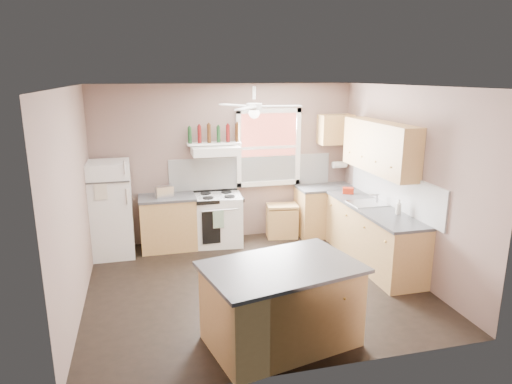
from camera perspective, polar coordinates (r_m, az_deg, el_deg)
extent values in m
plane|color=black|center=(6.51, -0.21, -11.42)|extent=(4.50, 4.50, 0.00)
plane|color=white|center=(5.86, -0.23, 13.08)|extent=(4.50, 4.50, 0.00)
cube|color=#765E55|center=(7.98, -3.76, 3.65)|extent=(4.50, 0.05, 2.70)
cube|color=#765E55|center=(6.94, 18.33, 1.30)|extent=(0.05, 4.00, 2.70)
cube|color=#765E55|center=(5.94, -22.05, -1.18)|extent=(0.05, 4.00, 2.70)
cube|color=white|center=(8.06, -0.54, 2.54)|extent=(2.90, 0.03, 0.55)
cube|color=white|center=(7.20, 16.69, 0.47)|extent=(0.03, 2.60, 0.55)
cube|color=brown|center=(8.06, 1.54, 5.60)|extent=(1.00, 0.02, 1.20)
cube|color=white|center=(8.03, 1.60, 5.57)|extent=(1.16, 0.07, 1.36)
cube|color=white|center=(7.59, -17.68, -2.08)|extent=(0.66, 0.64, 1.54)
cube|color=#AC8147|center=(7.77, -10.92, -3.88)|extent=(0.90, 0.60, 0.86)
cube|color=#3D3E40|center=(7.65, -11.08, -0.68)|extent=(0.92, 0.62, 0.04)
cube|color=silver|center=(7.58, -11.40, 0.03)|extent=(0.31, 0.22, 0.18)
cube|color=white|center=(7.86, -4.77, -3.46)|extent=(0.85, 0.71, 0.86)
cube|color=white|center=(7.62, -5.11, 5.19)|extent=(0.78, 0.50, 0.14)
cube|color=white|center=(7.73, -5.27, 6.06)|extent=(0.90, 0.26, 0.03)
cube|color=#AC8147|center=(8.21, 3.27, -3.82)|extent=(0.58, 0.43, 0.54)
cube|color=#AC8147|center=(8.39, 8.61, -2.42)|extent=(1.00, 0.60, 0.86)
cube|color=#AC8147|center=(7.28, 14.33, -5.36)|extent=(0.60, 2.20, 0.86)
cube|color=#3D3E40|center=(8.27, 8.73, 0.57)|extent=(1.02, 0.62, 0.04)
cube|color=#3D3E40|center=(7.13, 14.48, -1.97)|extent=(0.62, 2.22, 0.04)
cube|color=silver|center=(7.30, 13.75, -1.43)|extent=(0.55, 0.45, 0.03)
cylinder|color=silver|center=(7.35, 14.89, -0.78)|extent=(0.03, 0.03, 0.14)
cube|color=#AC8147|center=(7.18, 15.16, 5.46)|extent=(0.33, 1.80, 0.76)
cube|color=#AC8147|center=(8.29, 9.94, 7.72)|extent=(0.60, 0.33, 0.52)
cylinder|color=white|center=(8.46, 10.41, 3.38)|extent=(0.26, 0.12, 0.12)
cube|color=#AC8147|center=(5.06, 3.17, -14.03)|extent=(1.69, 1.27, 0.86)
cube|color=#3D3E40|center=(4.86, 3.24, -9.36)|extent=(1.80, 1.38, 0.04)
cylinder|color=white|center=(5.87, -0.23, 10.64)|extent=(0.20, 0.20, 0.08)
imported|color=silver|center=(6.82, 17.40, -1.80)|extent=(0.12, 0.12, 0.22)
cube|color=red|center=(7.82, 11.44, 0.17)|extent=(0.21, 0.18, 0.10)
cylinder|color=#143819|center=(7.65, -8.28, 7.02)|extent=(0.06, 0.06, 0.27)
cylinder|color=#590F0F|center=(7.67, -7.08, 7.15)|extent=(0.06, 0.06, 0.29)
cylinder|color=#3F230F|center=(7.69, -5.90, 7.28)|extent=(0.06, 0.06, 0.31)
cylinder|color=#143819|center=(7.72, -4.71, 7.18)|extent=(0.06, 0.06, 0.27)
cylinder|color=#590F0F|center=(7.75, -3.53, 7.30)|extent=(0.06, 0.06, 0.29)
cylinder|color=#3F230F|center=(7.78, -2.37, 7.42)|extent=(0.06, 0.06, 0.31)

